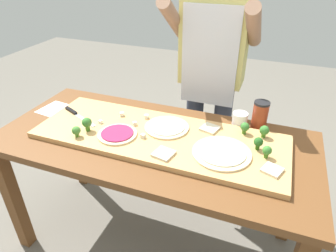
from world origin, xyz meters
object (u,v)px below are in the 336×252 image
Objects in this scene: chefs_knife at (76,114)px; broccoli_floret_front_right at (258,142)px; pizza_slice_near_right at (272,170)px; cheese_crumble_b at (146,116)px; cheese_crumble_e at (122,114)px; pizza_whole_cheese_artichoke at (222,153)px; pizza_whole_white_garlic at (167,127)px; broccoli_floret_center_left at (76,131)px; broccoli_floret_back_mid at (245,127)px; prep_table at (154,155)px; pizza_slice_center at (210,128)px; broccoli_floret_front_mid at (264,131)px; flour_cup at (240,121)px; recipe_note at (53,109)px; cheese_crumble_d at (143,136)px; sauce_jar at (260,115)px; cook_center at (212,68)px; pizza_slice_far_right at (164,154)px; broccoli_floret_back_left at (267,151)px; broccoli_floret_front_left at (87,123)px; cheese_crumble_a at (100,122)px; cheese_crumble_c at (135,123)px; pizza_whole_beet_magenta at (117,134)px.

chefs_knife is 1.03m from broccoli_floret_front_right.
cheese_crumble_b is (-0.70, 0.23, 0.00)m from pizza_slice_near_right.
pizza_whole_cheese_artichoke is at bearing -14.66° from cheese_crumble_e.
pizza_whole_white_garlic is 4.06× the size of broccoli_floret_center_left.
prep_table is at bearing -158.59° from broccoli_floret_back_mid.
chefs_knife is 0.78m from pizza_slice_center.
broccoli_floret_front_mid is at bearing 103.29° from pizza_slice_near_right.
pizza_whole_white_garlic reaches higher than pizza_slice_center.
flour_cup is at bearing 14.57° from cheese_crumble_e.
broccoli_floret_back_mid is 0.36× the size of recipe_note.
cheese_crumble_b is at bearing 109.52° from cheese_crumble_d.
cheese_crumble_e is 0.77m from sauce_jar.
recipe_note is at bearing -176.51° from cheese_crumble_e.
broccoli_floret_front_mid is 0.60m from cook_center.
pizza_slice_far_right is at bearing -135.29° from broccoli_floret_back_mid.
recipe_note is (-0.98, -0.06, -0.03)m from pizza_slice_center.
pizza_slice_near_right is at bearing -68.59° from broccoli_floret_back_left.
broccoli_floret_back_mid is 0.98× the size of broccoli_floret_front_mid.
cheese_crumble_b is at bearing -118.26° from cook_center.
broccoli_floret_front_left is (-0.71, -0.05, 0.04)m from pizza_whole_cheese_artichoke.
broccoli_floret_front_left reaches higher than cheese_crumble_e.
pizza_slice_near_right is at bearing -8.71° from prep_table.
pizza_slice_center is (0.22, 0.07, -0.00)m from pizza_whole_white_garlic.
broccoli_floret_front_mid reaches higher than cheese_crumble_a.
broccoli_floret_back_left is (-0.03, 0.09, 0.03)m from pizza_slice_near_right.
sauce_jar reaches higher than pizza_slice_near_right.
pizza_slice_center is at bearing 21.79° from broccoli_floret_front_left.
prep_table is 26.14× the size of broccoli_floret_back_mid.
cook_center is (0.40, 0.50, 0.16)m from cheese_crumble_e.
cheese_crumble_e is at bearing 154.75° from prep_table.
cheese_crumble_c is (0.21, 0.14, -0.04)m from broccoli_floret_front_left.
prep_table is 0.23m from cheese_crumble_b.
sauce_jar reaches higher than pizza_whole_cheese_artichoke.
pizza_whole_cheese_artichoke is at bearing -21.10° from pizza_whole_white_garlic.
cheese_crumble_e reaches higher than pizza_slice_far_right.
flour_cup is (0.28, 0.43, 0.00)m from pizza_slice_far_right.
pizza_whole_beet_magenta is 0.21m from broccoli_floret_center_left.
cheese_crumble_c is (-0.40, -0.10, 0.00)m from pizza_slice_center.
broccoli_floret_back_mid is 0.12m from flour_cup.
flour_cup is (0.53, 0.23, -0.00)m from cheese_crumble_c.
cheese_crumble_b is 1.12× the size of cheese_crumble_c.
broccoli_floret_back_left is 0.04× the size of cook_center.
cheese_crumble_d is at bearing -38.27° from cheese_crumble_e.
broccoli_floret_back_mid is at bearing 13.18° from pizza_whole_white_garlic.
pizza_whole_beet_magenta is 0.70m from broccoli_floret_front_right.
pizza_whole_cheese_artichoke is at bearing 3.71° from broccoli_floret_front_left.
cheese_crumble_c is (0.37, 0.02, 0.00)m from chefs_knife.
pizza_slice_center is at bearing 144.34° from pizza_slice_near_right.
broccoli_floret_back_mid is at bearing 71.68° from pizza_whole_cheese_artichoke.
pizza_slice_far_right is at bearing -16.28° from chefs_knife.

